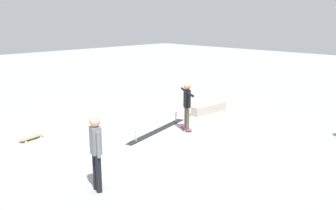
{
  "coord_description": "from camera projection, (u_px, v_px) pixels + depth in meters",
  "views": [
    {
      "loc": [
        8.14,
        8.43,
        3.82
      ],
      "look_at": [
        -0.17,
        0.21,
        1.0
      ],
      "focal_mm": 39.42,
      "sensor_mm": 36.0,
      "label": 1
    }
  ],
  "objects": [
    {
      "name": "ground_plane",
      "position": [
        160.0,
        134.0,
        12.29
      ],
      "size": [
        60.0,
        60.0,
        0.0
      ],
      "primitive_type": "plane",
      "color": "#9E9EA3"
    },
    {
      "name": "grind_rail",
      "position": [
        158.0,
        126.0,
        12.56
      ],
      "size": [
        3.29,
        1.03,
        0.39
      ],
      "rotation": [
        0.0,
        0.0,
        0.24
      ],
      "color": "black",
      "rests_on": "ground_plane"
    },
    {
      "name": "skate_ledge",
      "position": [
        209.0,
        109.0,
        14.92
      ],
      "size": [
        1.73,
        0.49,
        0.35
      ],
      "primitive_type": "cube",
      "rotation": [
        0.0,
        0.0,
        -0.08
      ],
      "color": "#B2A893",
      "rests_on": "ground_plane"
    },
    {
      "name": "skater_main",
      "position": [
        187.0,
        104.0,
        12.34
      ],
      "size": [
        0.78,
        1.18,
        1.67
      ],
      "rotation": [
        0.0,
        0.0,
        4.15
      ],
      "color": "brown",
      "rests_on": "ground_plane"
    },
    {
      "name": "skateboard_main",
      "position": [
        186.0,
        127.0,
        12.79
      ],
      "size": [
        0.55,
        0.8,
        0.09
      ],
      "rotation": [
        0.0,
        0.0,
        1.08
      ],
      "color": "#E05993",
      "rests_on": "ground_plane"
    },
    {
      "name": "bystander_grey_shirt",
      "position": [
        96.0,
        149.0,
        8.07
      ],
      "size": [
        0.25,
        0.4,
        1.74
      ],
      "rotation": [
        0.0,
        0.0,
        1.35
      ],
      "color": "black",
      "rests_on": "ground_plane"
    },
    {
      "name": "loose_skateboard_natural",
      "position": [
        31.0,
        138.0,
        11.69
      ],
      "size": [
        0.82,
        0.37,
        0.09
      ],
      "rotation": [
        0.0,
        0.0,
        3.33
      ],
      "color": "tan",
      "rests_on": "ground_plane"
    }
  ]
}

